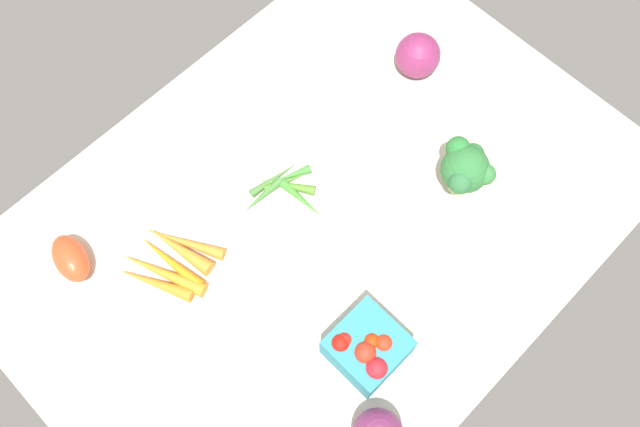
# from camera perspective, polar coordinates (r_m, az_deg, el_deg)

# --- Properties ---
(tablecloth) EXTENTS (1.04, 0.76, 0.02)m
(tablecloth) POSITION_cam_1_polar(r_m,az_deg,el_deg) (1.17, 0.00, -0.57)
(tablecloth) COLOR beige
(tablecloth) RESTS_ON ground
(okra_pile) EXTENTS (0.14, 0.13, 0.02)m
(okra_pile) POSITION_cam_1_polar(r_m,az_deg,el_deg) (1.18, -3.00, 2.16)
(okra_pile) COLOR #417936
(okra_pile) RESTS_ON tablecloth
(broccoli_head) EXTENTS (0.10, 0.10, 0.10)m
(broccoli_head) POSITION_cam_1_polar(r_m,az_deg,el_deg) (1.15, 11.77, 3.61)
(broccoli_head) COLOR #AABB85
(broccoli_head) RESTS_ON tablecloth
(carrot_bunch) EXTENTS (0.16, 0.16, 0.03)m
(carrot_bunch) POSITION_cam_1_polar(r_m,az_deg,el_deg) (1.15, -12.13, -3.84)
(carrot_bunch) COLOR orange
(carrot_bunch) RESTS_ON tablecloth
(berry_basket) EXTENTS (0.10, 0.10, 0.08)m
(berry_basket) POSITION_cam_1_polar(r_m,az_deg,el_deg) (1.06, 3.83, -10.88)
(berry_basket) COLOR teal
(berry_basket) RESTS_ON tablecloth
(red_onion_center) EXTENTS (0.08, 0.08, 0.08)m
(red_onion_center) POSITION_cam_1_polar(r_m,az_deg,el_deg) (1.28, 7.97, 12.63)
(red_onion_center) COLOR #85295A
(red_onion_center) RESTS_ON tablecloth
(roma_tomato) EXTENTS (0.07, 0.10, 0.05)m
(roma_tomato) POSITION_cam_1_polar(r_m,az_deg,el_deg) (1.18, -19.63, -3.46)
(roma_tomato) COLOR #D74924
(roma_tomato) RESTS_ON tablecloth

